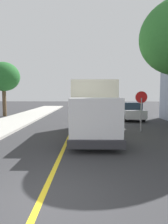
# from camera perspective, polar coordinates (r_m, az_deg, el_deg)

# --- Properties ---
(ground_plane) EXTENTS (120.00, 120.00, 0.00)m
(ground_plane) POSITION_cam_1_polar(r_m,az_deg,el_deg) (5.20, -12.46, -23.74)
(ground_plane) COLOR #303033
(centre_line_yellow) EXTENTS (0.16, 56.00, 0.01)m
(centre_line_yellow) POSITION_cam_1_polar(r_m,az_deg,el_deg) (14.67, -3.18, -4.63)
(centre_line_yellow) COLOR gold
(centre_line_yellow) RESTS_ON ground
(box_truck) EXTENTS (2.43, 7.19, 3.20)m
(box_truck) POSITION_cam_1_polar(r_m,az_deg,el_deg) (12.13, 2.69, 1.70)
(box_truck) COLOR #F2EDCC
(box_truck) RESTS_ON ground
(parked_car_near) EXTENTS (1.97, 4.47, 1.67)m
(parked_car_near) POSITION_cam_1_polar(r_m,az_deg,el_deg) (19.17, 2.88, 0.06)
(parked_car_near) COLOR #4C564C
(parked_car_near) RESTS_ON ground
(parked_car_mid) EXTENTS (1.95, 4.46, 1.67)m
(parked_car_mid) POSITION_cam_1_polar(r_m,az_deg,el_deg) (25.10, 3.33, 1.27)
(parked_car_mid) COLOR black
(parked_car_mid) RESTS_ON ground
(parked_car_far) EXTENTS (1.90, 4.44, 1.67)m
(parked_car_far) POSITION_cam_1_polar(r_m,az_deg,el_deg) (31.28, 3.34, 2.04)
(parked_car_far) COLOR silver
(parked_car_far) RESTS_ON ground
(parked_car_furthest) EXTENTS (1.95, 4.46, 1.67)m
(parked_car_furthest) POSITION_cam_1_polar(r_m,az_deg,el_deg) (37.57, 2.60, 2.58)
(parked_car_furthest) COLOR #2D4793
(parked_car_furthest) RESTS_ON ground
(parked_van_across) EXTENTS (1.85, 4.42, 1.67)m
(parked_van_across) POSITION_cam_1_polar(r_m,az_deg,el_deg) (20.05, 12.97, 0.16)
(parked_van_across) COLOR #B7B7BC
(parked_van_across) RESTS_ON ground
(stop_sign) EXTENTS (0.80, 0.10, 2.65)m
(stop_sign) POSITION_cam_1_polar(r_m,az_deg,el_deg) (14.06, 15.56, 2.36)
(stop_sign) COLOR gray
(stop_sign) RESTS_ON ground
(street_tree_down_block) EXTENTS (3.46, 3.46, 5.86)m
(street_tree_down_block) POSITION_cam_1_polar(r_m,az_deg,el_deg) (24.08, -21.39, 9.03)
(street_tree_down_block) COLOR brown
(street_tree_down_block) RESTS_ON ground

